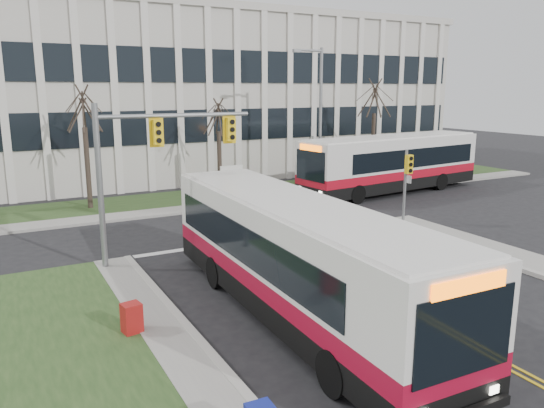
{
  "coord_description": "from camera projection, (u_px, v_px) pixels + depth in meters",
  "views": [
    {
      "loc": [
        -10.76,
        -12.58,
        6.7
      ],
      "look_at": [
        -0.58,
        6.4,
        2.0
      ],
      "focal_mm": 35.0,
      "sensor_mm": 36.0,
      "label": 1
    }
  ],
  "objects": [
    {
      "name": "signal_pole_near",
      "position": [
        407.0,
        176.0,
        25.96
      ],
      "size": [
        0.34,
        0.39,
        3.8
      ],
      "color": "slate",
      "rests_on": "ground"
    },
    {
      "name": "newspaper_box_red",
      "position": [
        132.0,
        320.0,
        14.57
      ],
      "size": [
        0.57,
        0.53,
        0.95
      ],
      "primitive_type": "cube",
      "rotation": [
        0.0,
        0.0,
        0.17
      ],
      "color": "maroon",
      "rests_on": "ground"
    },
    {
      "name": "building_lawn",
      "position": [
        263.0,
        191.0,
        35.02
      ],
      "size": [
        44.0,
        5.0,
        0.12
      ],
      "primitive_type": "cube",
      "color": "#26421C",
      "rests_on": "ground"
    },
    {
      "name": "tree_left",
      "position": [
        83.0,
        111.0,
        28.78
      ],
      "size": [
        1.8,
        1.8,
        7.7
      ],
      "color": "#42352B",
      "rests_on": "ground"
    },
    {
      "name": "tree_right",
      "position": [
        375.0,
        100.0,
        37.93
      ],
      "size": [
        1.8,
        1.8,
        8.25
      ],
      "color": "#42352B",
      "rests_on": "ground"
    },
    {
      "name": "bus_main",
      "position": [
        295.0,
        261.0,
        15.63
      ],
      "size": [
        3.15,
        13.05,
        3.46
      ],
      "primitive_type": null,
      "rotation": [
        0.0,
        0.0,
        -0.03
      ],
      "color": "silver",
      "rests_on": "ground"
    },
    {
      "name": "directory_sign",
      "position": [
        232.0,
        179.0,
        33.2
      ],
      "size": [
        1.5,
        0.12,
        2.0
      ],
      "color": "slate",
      "rests_on": "ground"
    },
    {
      "name": "mast_arm_signal",
      "position": [
        144.0,
        155.0,
        19.89
      ],
      "size": [
        6.11,
        0.38,
        6.2
      ],
      "color": "slate",
      "rests_on": "ground"
    },
    {
      "name": "bus_cross",
      "position": [
        391.0,
        165.0,
        34.61
      ],
      "size": [
        13.86,
        4.5,
        3.63
      ],
      "primitive_type": null,
      "rotation": [
        0.0,
        0.0,
        -1.45
      ],
      "color": "silver",
      "rests_on": "ground"
    },
    {
      "name": "ground",
      "position": [
        380.0,
        299.0,
        17.23
      ],
      "size": [
        120.0,
        120.0,
        0.0
      ],
      "primitive_type": "plane",
      "color": "black",
      "rests_on": "ground"
    },
    {
      "name": "office_building",
      "position": [
        197.0,
        97.0,
        44.09
      ],
      "size": [
        40.0,
        16.0,
        12.0
      ],
      "primitive_type": "cube",
      "color": "beige",
      "rests_on": "ground"
    },
    {
      "name": "sidewalk_cross",
      "position": [
        284.0,
        199.0,
        32.61
      ],
      "size": [
        44.0,
        1.6,
        0.14
      ],
      "primitive_type": "cube",
      "color": "#9E9B93",
      "rests_on": "ground"
    },
    {
      "name": "tree_mid",
      "position": [
        219.0,
        119.0,
        32.78
      ],
      "size": [
        1.8,
        1.8,
        6.82
      ],
      "color": "#42352B",
      "rests_on": "ground"
    },
    {
      "name": "streetlight",
      "position": [
        318.0,
        113.0,
        33.78
      ],
      "size": [
        2.15,
        0.25,
        9.2
      ],
      "color": "slate",
      "rests_on": "ground"
    },
    {
      "name": "signal_pole_far",
      "position": [
        313.0,
        157.0,
        33.28
      ],
      "size": [
        0.34,
        0.39,
        3.8
      ],
      "color": "slate",
      "rests_on": "ground"
    }
  ]
}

